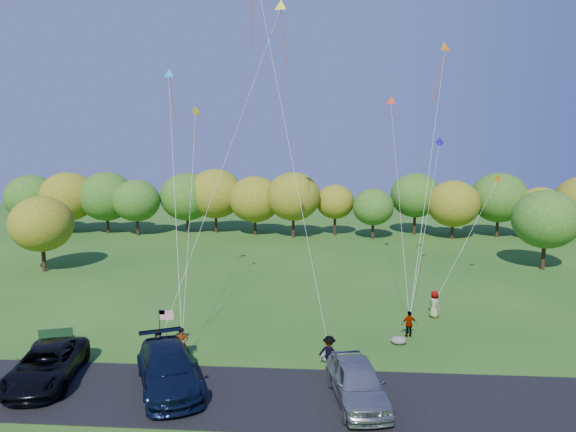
# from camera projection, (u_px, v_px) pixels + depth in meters

# --- Properties ---
(ground) EXTENTS (140.00, 140.00, 0.00)m
(ground) POSITION_uv_depth(u_px,v_px,m) (256.00, 360.00, 27.81)
(ground) COLOR #205317
(ground) RESTS_ON ground
(asphalt_lane) EXTENTS (44.00, 6.00, 0.06)m
(asphalt_lane) POSITION_uv_depth(u_px,v_px,m) (244.00, 396.00, 23.86)
(asphalt_lane) COLOR black
(asphalt_lane) RESTS_ON ground
(treeline) EXTENTS (76.11, 27.88, 8.49)m
(treeline) POSITION_uv_depth(u_px,v_px,m) (307.00, 200.00, 63.14)
(treeline) COLOR #3C2715
(treeline) RESTS_ON ground
(minivan_dark) EXTENTS (3.90, 6.53, 1.70)m
(minivan_dark) POSITION_uv_depth(u_px,v_px,m) (46.00, 365.00, 25.12)
(minivan_dark) COLOR black
(minivan_dark) RESTS_ON asphalt_lane
(minivan_navy) EXTENTS (5.06, 6.99, 1.88)m
(minivan_navy) POSITION_uv_depth(u_px,v_px,m) (168.00, 369.00, 24.49)
(minivan_navy) COLOR black
(minivan_navy) RESTS_ON asphalt_lane
(minivan_silver) EXTENTS (3.10, 5.74, 1.85)m
(minivan_silver) POSITION_uv_depth(u_px,v_px,m) (358.00, 382.00, 23.15)
(minivan_silver) COLOR gray
(minivan_silver) RESTS_ON asphalt_lane
(flyer_a) EXTENTS (0.77, 0.63, 1.84)m
(flyer_a) POSITION_uv_depth(u_px,v_px,m) (182.00, 344.00, 27.71)
(flyer_a) COLOR #4C4C59
(flyer_a) RESTS_ON ground
(flyer_b) EXTENTS (1.15, 1.11, 1.86)m
(flyer_b) POSITION_uv_depth(u_px,v_px,m) (158.00, 347.00, 27.25)
(flyer_b) COLOR #4C4C59
(flyer_b) RESTS_ON ground
(flyer_c) EXTENTS (1.33, 1.04, 1.81)m
(flyer_c) POSITION_uv_depth(u_px,v_px,m) (329.00, 353.00, 26.61)
(flyer_c) COLOR #4C4C59
(flyer_c) RESTS_ON ground
(flyer_d) EXTENTS (1.00, 0.56, 1.62)m
(flyer_d) POSITION_uv_depth(u_px,v_px,m) (409.00, 324.00, 31.10)
(flyer_d) COLOR #4C4C59
(flyer_d) RESTS_ON ground
(flyer_e) EXTENTS (0.95, 1.07, 1.84)m
(flyer_e) POSITION_uv_depth(u_px,v_px,m) (434.00, 304.00, 34.55)
(flyer_e) COLOR #4C4C59
(flyer_e) RESTS_ON ground
(park_bench) EXTENTS (1.81, 0.85, 1.03)m
(park_bench) POSITION_uv_depth(u_px,v_px,m) (57.00, 336.00, 29.84)
(park_bench) COLOR black
(park_bench) RESTS_ON ground
(trash_barrel) EXTENTS (0.57, 0.57, 0.86)m
(trash_barrel) POSITION_uv_depth(u_px,v_px,m) (50.00, 352.00, 27.88)
(trash_barrel) COLOR #0D34CB
(trash_barrel) RESTS_ON ground
(flag_assembly) EXTENTS (0.86, 0.56, 2.31)m
(flag_assembly) POSITION_uv_depth(u_px,v_px,m) (164.00, 320.00, 29.20)
(flag_assembly) COLOR black
(flag_assembly) RESTS_ON ground
(boulder_near) EXTENTS (1.07, 0.84, 0.53)m
(boulder_near) POSITION_uv_depth(u_px,v_px,m) (331.00, 357.00, 27.59)
(boulder_near) COLOR gray
(boulder_near) RESTS_ON ground
(boulder_far) EXTENTS (0.91, 0.76, 0.47)m
(boulder_far) POSITION_uv_depth(u_px,v_px,m) (399.00, 340.00, 30.05)
(boulder_far) COLOR slate
(boulder_far) RESTS_ON ground
(kites_aloft) EXTENTS (24.41, 11.45, 16.31)m
(kites_aloft) POSITION_uv_depth(u_px,v_px,m) (313.00, 35.00, 38.92)
(kites_aloft) COLOR red
(kites_aloft) RESTS_ON ground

